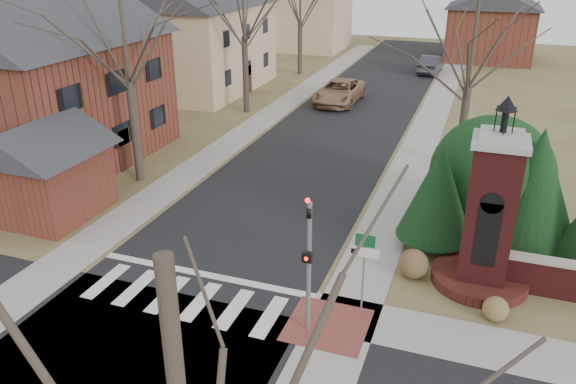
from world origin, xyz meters
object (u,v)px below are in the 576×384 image
at_px(traffic_signal_pole, 309,255).
at_px(brick_gate_monument, 488,226).
at_px(sign_post, 364,258).
at_px(distant_car, 431,64).
at_px(pickup_truck, 339,92).

bearing_deg(traffic_signal_pole, brick_gate_monument, 43.24).
relative_size(traffic_signal_pole, sign_post, 1.64).
bearing_deg(distant_car, traffic_signal_pole, 94.78).
distance_m(traffic_signal_pole, sign_post, 2.02).
bearing_deg(brick_gate_monument, sign_post, -138.58).
xyz_separation_m(sign_post, pickup_truck, (-7.19, 24.42, -1.13)).
bearing_deg(sign_post, distant_car, 93.37).
distance_m(brick_gate_monument, distant_car, 34.75).
bearing_deg(brick_gate_monument, traffic_signal_pole, -136.76).
height_order(sign_post, pickup_truck, sign_post).
bearing_deg(pickup_truck, distant_car, 69.93).
xyz_separation_m(traffic_signal_pole, brick_gate_monument, (4.70, 4.42, -0.42)).
relative_size(traffic_signal_pole, pickup_truck, 0.76).
bearing_deg(traffic_signal_pole, sign_post, 47.57).
relative_size(brick_gate_monument, distant_car, 1.36).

